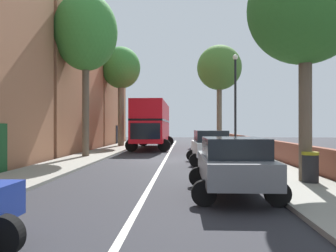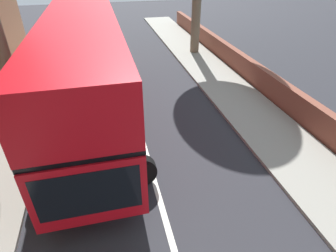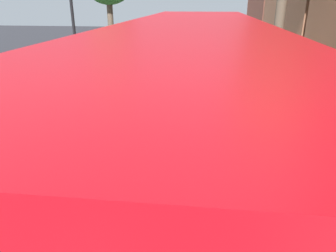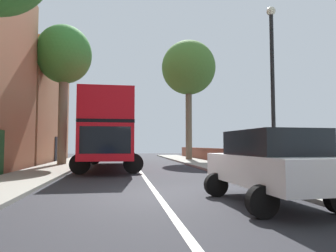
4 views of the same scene
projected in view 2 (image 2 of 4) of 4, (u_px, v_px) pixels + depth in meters
The scene contains 1 object.
double_decker_bus at pixel (86, 70), 9.90m from camera, with size 3.57×10.96×4.06m.
Camera 2 is at (-1.07, 0.36, 5.96)m, focal length 29.61 mm.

